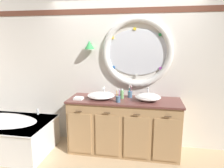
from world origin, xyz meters
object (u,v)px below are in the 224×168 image
Objects in this scene: sink_basin_right at (148,97)px; toothbrush_holder_right at (130,94)px; toothbrush_holder_left at (118,99)px; folded_hand_towel at (79,98)px; bathtub at (2,132)px; sink_basin_left at (101,95)px; soap_dispenser at (122,94)px.

sink_basin_right is 1.82× the size of toothbrush_holder_right.
sink_basin_right is 1.82× the size of toothbrush_holder_left.
folded_hand_towel is at bearing -162.07° from toothbrush_holder_right.
toothbrush_holder_left is (1.97, 0.17, 0.64)m from bathtub.
folded_hand_towel is at bearing -174.94° from sink_basin_right.
sink_basin_left is at bearing -160.26° from toothbrush_holder_right.
sink_basin_left is 2.62× the size of soap_dispenser.
bathtub is at bearing -172.82° from sink_basin_right.
sink_basin_right is 1.12m from folded_hand_towel.
toothbrush_holder_right is at bearing 62.49° from toothbrush_holder_left.
bathtub is at bearing -175.09° from toothbrush_holder_left.
toothbrush_holder_right reaches higher than folded_hand_towel.
sink_basin_left is 1.11× the size of sink_basin_right.
sink_basin_left is 2.02× the size of toothbrush_holder_left.
toothbrush_holder_left is 0.34m from toothbrush_holder_right.
bathtub is 2.14m from soap_dispenser.
sink_basin_right reaches higher than sink_basin_left.
folded_hand_towel is (-1.11, -0.10, -0.05)m from sink_basin_right.
sink_basin_left is 0.76m from sink_basin_right.
toothbrush_holder_left is (0.30, -0.14, -0.00)m from sink_basin_left.
toothbrush_holder_right reaches higher than sink_basin_left.
sink_basin_right is at bearing -10.85° from soap_dispenser.
toothbrush_holder_right reaches higher than sink_basin_right.
folded_hand_towel reaches higher than bathtub.
toothbrush_holder_left is 1.51× the size of folded_hand_towel.
toothbrush_holder_right is at bearing 19.74° from sink_basin_left.
soap_dispenser is at bearing 82.63° from toothbrush_holder_left.
sink_basin_left is 0.49m from toothbrush_holder_right.
soap_dispenser is at bearing 14.74° from folded_hand_towel.
sink_basin_right is 2.36× the size of soap_dispenser.
sink_basin_right is 0.43m from soap_dispenser.
bathtub is at bearing -169.62° from sink_basin_left.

